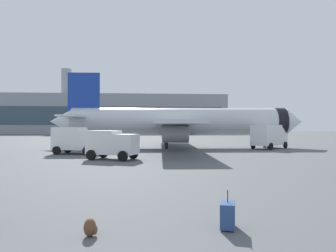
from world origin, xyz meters
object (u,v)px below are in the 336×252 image
Objects in this scene: rolling_suitcase at (228,215)px; traveller_backpack at (90,228)px; safety_cone_near at (102,143)px; safety_cone_mid at (112,148)px; fuel_truck at (269,136)px; cargo_van at (112,143)px; service_truck at (76,139)px; airplane_at_gate at (179,122)px.

traveller_backpack is (-3.80, -0.32, -0.16)m from rolling_suitcase.
safety_cone_near reaches higher than safety_cone_mid.
fuel_truck is 34.87m from traveller_backpack.
cargo_van is at bearing 107.04° from rolling_suitcase.
service_truck reaches higher than cargo_van.
fuel_truck is 5.59× the size of rolling_suitcase.
rolling_suitcase is (9.98, -23.46, -1.22)m from service_truck.
cargo_van is at bearing -51.01° from service_truck.
cargo_van reaches higher than rolling_suitcase.
cargo_van is 18.76m from rolling_suitcase.
safety_cone_near is at bearing 150.79° from airplane_at_gate.
safety_cone_mid is at bearing -177.09° from fuel_truck.
traveller_backpack is (5.81, -38.94, -0.18)m from safety_cone_near.
fuel_truck is at bearing -11.82° from airplane_at_gate.
rolling_suitcase reaches higher than safety_cone_mid.
cargo_van is 18.35m from traveller_backpack.
cargo_van is at bearing -149.21° from fuel_truck.
fuel_truck is at bearing 64.53° from rolling_suitcase.
rolling_suitcase is at bearing -76.03° from safety_cone_near.
fuel_truck is at bearing 59.11° from traveller_backpack.
fuel_truck reaches higher than service_truck.
safety_cone_near is at bearing 105.86° from safety_cone_mid.
safety_cone_mid is 1.29× the size of traveller_backpack.
service_truck is at bearing -122.64° from safety_cone_mid.
airplane_at_gate reaches higher than traveller_backpack.
fuel_truck is (24.07, 6.12, 0.16)m from service_truck.
airplane_at_gate is at bearing 168.18° from fuel_truck.
safety_cone_mid is at bearing 95.83° from traveller_backpack.
airplane_at_gate is 7.40× the size of cargo_van.
fuel_truck is 9.96× the size of safety_cone_mid.
cargo_van is 10.74m from safety_cone_mid.
service_truck is 24.84m from fuel_truck.
traveller_backpack is at bearing -175.18° from rolling_suitcase.
safety_cone_near reaches higher than traveller_backpack.
fuel_truck reaches higher than traveller_backpack.
service_truck is 15.21m from safety_cone_near.
fuel_truck reaches higher than safety_cone_near.
cargo_van reaches higher than traveller_backpack.
safety_cone_near is 10.50m from safety_cone_mid.
safety_cone_mid is at bearing -157.90° from airplane_at_gate.
airplane_at_gate is 13.76m from safety_cone_near.
safety_cone_near is at bearing 98.49° from traveller_backpack.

